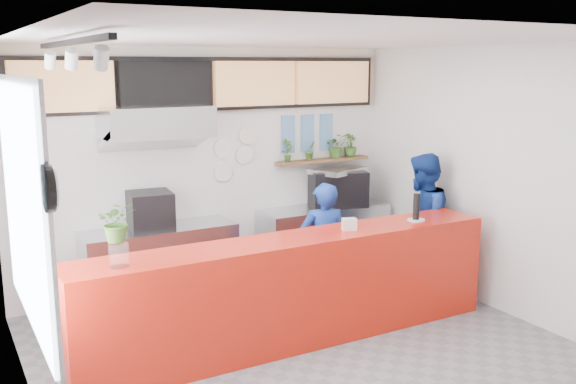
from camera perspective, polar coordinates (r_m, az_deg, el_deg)
name	(u,v)px	position (r m, az deg, el deg)	size (l,w,h in m)	color
floor	(314,357)	(6.42, 2.36, -14.43)	(5.00, 5.00, 0.00)	slate
ceiling	(317,39)	(5.79, 2.60, 13.40)	(5.00, 5.00, 0.00)	silver
wall_back	(211,168)	(8.12, -6.86, 2.09)	(5.00, 5.00, 0.00)	white
wall_left	(27,242)	(5.11, -22.17, -4.13)	(5.00, 5.00, 0.00)	white
wall_right	(507,182)	(7.53, 18.87, 0.84)	(5.00, 5.00, 0.00)	white
service_counter	(294,290)	(6.52, 0.53, -8.75)	(4.50, 0.60, 1.10)	red
cream_band	(209,80)	(8.01, -7.02, 9.87)	(5.00, 0.02, 0.80)	beige
prep_bench	(160,264)	(7.82, -11.27, -6.32)	(1.80, 0.60, 0.90)	#B2B5BA
panini_oven	(150,210)	(7.62, -12.14, -1.61)	(0.48, 0.48, 0.44)	black
extraction_hood	(156,122)	(7.44, -11.65, 6.15)	(1.20, 0.70, 0.35)	#B2B5BA
hood_lip	(157,139)	(7.46, -11.59, 4.63)	(1.20, 0.70, 0.08)	#B2B5BA
right_bench	(324,239)	(8.76, 3.18, -4.19)	(1.80, 0.60, 0.90)	#B2B5BA
espresso_machine	(337,188)	(8.72, 4.41, 0.36)	(0.74, 0.53, 0.48)	black
espresso_tray	(338,170)	(8.68, 4.43, 1.94)	(0.71, 0.49, 0.07)	#A2A5A9
herb_shelf	(323,160)	(8.77, 3.11, 2.83)	(1.40, 0.18, 0.04)	brown
menu_board_far_left	(62,87)	(7.41, -19.42, 8.83)	(1.10, 0.10, 0.55)	tan
menu_board_mid_left	(166,85)	(7.70, -10.80, 9.33)	(1.10, 0.10, 0.55)	black
menu_board_mid_right	(255,84)	(8.15, -2.95, 9.61)	(1.10, 0.10, 0.55)	tan
menu_board_far_right	(333,82)	(8.73, 3.98, 9.70)	(1.10, 0.10, 0.55)	tan
soffit	(210,84)	(7.99, -6.92, 9.51)	(4.80, 0.04, 0.65)	black
window_pane	(24,207)	(5.36, -22.43, -1.26)	(0.04, 2.20, 1.90)	silver
window_frame	(27,207)	(5.36, -22.22, -1.24)	(0.03, 2.30, 2.00)	#B2B5BA
wall_clock_rim	(48,188)	(4.12, -20.55, 0.31)	(0.30, 0.30, 0.05)	black
wall_clock_face	(53,188)	(4.13, -20.14, 0.35)	(0.26, 0.26, 0.02)	white
track_rail	(70,42)	(5.01, -18.78, 12.48)	(0.05, 2.40, 0.04)	black
dec_plate_a	(223,148)	(8.12, -5.84, 3.89)	(0.24, 0.24, 0.03)	silver
dec_plate_b	(244,155)	(8.25, -3.91, 3.34)	(0.24, 0.24, 0.03)	silver
dec_plate_c	(223,172)	(8.16, -5.80, 1.80)	(0.24, 0.24, 0.03)	silver
dec_plate_d	(247,135)	(8.24, -3.62, 5.09)	(0.24, 0.24, 0.03)	silver
photo_frame_a	(288,125)	(8.52, 0.00, 5.99)	(0.20, 0.02, 0.25)	#598CBF
photo_frame_b	(307,124)	(8.67, 1.73, 6.07)	(0.20, 0.02, 0.25)	#598CBF
photo_frame_c	(326,123)	(8.83, 3.41, 6.15)	(0.20, 0.02, 0.25)	#598CBF
photo_frame_d	(288,144)	(8.55, 0.00, 4.32)	(0.20, 0.02, 0.25)	#598CBF
photo_frame_e	(307,142)	(8.70, 1.72, 4.43)	(0.20, 0.02, 0.25)	#598CBF
photo_frame_f	(326,141)	(8.85, 3.39, 4.54)	(0.20, 0.02, 0.25)	#598CBF
staff_center	(323,248)	(7.29, 3.15, -4.96)	(0.55, 0.36, 1.50)	navy
staff_right	(421,223)	(8.07, 11.77, -2.74)	(0.84, 0.65, 1.73)	navy
herb_a	(287,150)	(8.46, -0.06, 3.77)	(0.17, 0.12, 0.32)	#345C20
herb_b	(310,150)	(8.64, 2.00, 3.72)	(0.14, 0.12, 0.26)	#345C20
herb_c	(336,146)	(8.86, 4.33, 4.12)	(0.30, 0.26, 0.33)	#345C20
herb_d	(350,145)	(8.99, 5.56, 4.17)	(0.18, 0.16, 0.32)	#345C20
glass_vase	(119,255)	(5.62, -14.80, -5.44)	(0.17, 0.17, 0.20)	silver
basil_vase	(117,222)	(5.55, -14.95, -2.58)	(0.31, 0.27, 0.34)	#345C20
napkin_holder	(349,224)	(6.66, 5.47, -2.88)	(0.14, 0.09, 0.12)	silver
white_plate	(416,220)	(7.18, 11.30, -2.45)	(0.19, 0.19, 0.01)	silver
pepper_mill	(416,207)	(7.15, 11.34, -1.28)	(0.07, 0.07, 0.28)	black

